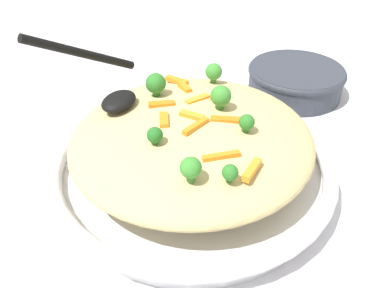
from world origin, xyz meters
The scene contains 23 objects.
ground_plane centered at (0.00, 0.00, 0.00)m, with size 2.40×2.40×0.00m, color silver.
serving_bowl centered at (0.00, 0.00, 0.02)m, with size 0.38×0.38×0.04m.
pasta_mound centered at (0.00, 0.00, 0.07)m, with size 0.32×0.31×0.06m, color #D1BA7A.
carrot_piece_0 centered at (-0.05, -0.01, 0.10)m, with size 0.04×0.01×0.01m, color orange.
carrot_piece_1 centered at (-0.01, 0.04, 0.10)m, with size 0.04×0.01×0.01m, color orange.
carrot_piece_2 centered at (0.00, 0.00, 0.10)m, with size 0.03×0.01×0.01m, color orange.
carrot_piece_3 centered at (-0.07, -0.04, 0.10)m, with size 0.03×0.01×0.01m, color orange.
carrot_piece_4 centered at (0.06, 0.10, 0.10)m, with size 0.04×0.01×0.01m, color orange.
carrot_piece_5 centered at (0.02, -0.03, 0.10)m, with size 0.03×0.01×0.01m, color orange.
carrot_piece_6 centered at (-0.07, 0.01, 0.10)m, with size 0.04×0.01×0.01m, color orange.
carrot_piece_7 centered at (0.06, 0.06, 0.10)m, with size 0.04×0.01×0.01m, color orange.
carrot_piece_8 centered at (-0.01, -0.05, 0.10)m, with size 0.03×0.01×0.01m, color orange.
carrot_piece_9 centered at (0.02, 0.01, 0.10)m, with size 0.04×0.01×0.01m, color orange.
carrot_piece_10 centered at (-0.09, -0.06, 0.10)m, with size 0.04×0.01×0.01m, color orange.
broccoli_floret_0 centered at (0.00, 0.07, 0.11)m, with size 0.02×0.02×0.02m.
broccoli_floret_1 centered at (-0.04, -0.07, 0.12)m, with size 0.03×0.03×0.03m.
broccoli_floret_2 centered at (0.09, 0.08, 0.11)m, with size 0.02×0.02×0.02m.
broccoli_floret_3 centered at (0.06, -0.02, 0.11)m, with size 0.02×0.02×0.02m.
broccoli_floret_4 centered at (-0.12, -0.01, 0.11)m, with size 0.02×0.02×0.03m.
broccoli_floret_5 centered at (0.10, 0.04, 0.11)m, with size 0.02×0.02×0.03m.
broccoli_floret_6 centered at (-0.04, 0.02, 0.12)m, with size 0.03×0.03×0.03m.
serving_spoon centered at (-0.01, -0.13, 0.12)m, with size 0.15×0.13×0.10m.
companion_bowl centered at (-0.30, 0.08, 0.03)m, with size 0.18×0.18×0.05m.
Camera 1 is at (0.39, 0.16, 0.37)m, focal length 37.28 mm.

